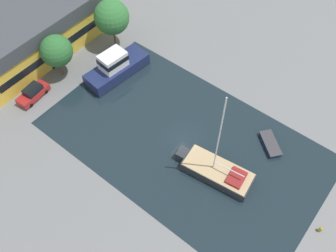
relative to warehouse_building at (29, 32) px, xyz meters
The scene contains 10 objects.
ground_plane 27.72m from the warehouse_building, 88.68° to the right, with size 440.00×440.00×0.00m, color slate.
water_canal 27.72m from the warehouse_building, 88.68° to the right, with size 20.12×34.23×0.01m, color black.
warehouse_building is the anchor object (origin of this frame).
quay_tree_near_building 7.16m from the warehouse_building, 96.74° to the right, with size 4.38×4.38×6.53m.
quay_tree_by_water 12.06m from the warehouse_building, 45.63° to the right, with size 5.06×5.06×7.57m.
parked_car 9.95m from the warehouse_building, 130.55° to the right, with size 4.76×2.33×1.76m.
sailboat_moored 33.27m from the warehouse_building, 91.30° to the right, with size 4.35×9.62×13.30m.
motor_cruiser 13.77m from the warehouse_building, 73.58° to the right, with size 9.85×4.48×4.02m.
small_dinghy 36.88m from the warehouse_building, 79.48° to the right, with size 3.66×3.98×0.60m.
mooring_bollard 45.72m from the warehouse_building, 89.47° to the right, with size 0.37×0.37×0.77m.
Camera 1 is at (-21.67, -14.71, 38.40)m, focal length 40.00 mm.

